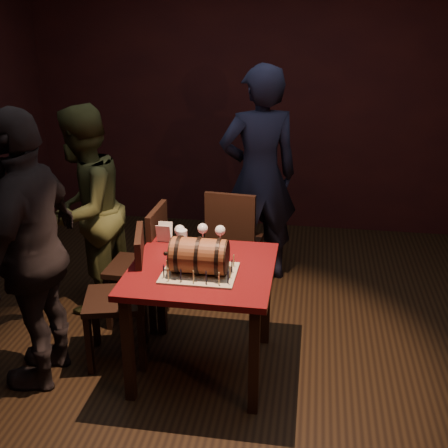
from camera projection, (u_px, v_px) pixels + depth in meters
The scene contains 16 objects.
room_shell at pixel (237, 159), 3.43m from camera, with size 5.04×5.04×2.80m.
pub_table at pixel (202, 283), 3.55m from camera, with size 0.90×0.90×0.75m.
cake_board at pixel (200, 273), 3.42m from camera, with size 0.45×0.35×0.01m, color #AAA189.
barrel_cake at pixel (199, 256), 3.38m from camera, with size 0.39×0.23×0.23m.
birthday_candles at pixel (199, 266), 3.40m from camera, with size 0.40×0.30×0.09m.
wine_glass_left at pixel (180, 231), 3.75m from camera, with size 0.07×0.07×0.16m.
wine_glass_mid at pixel (203, 230), 3.78m from camera, with size 0.07×0.07×0.16m.
wine_glass_right at pixel (220, 231), 3.75m from camera, with size 0.07×0.07×0.16m.
pint_of_ale at pixel (182, 241), 3.71m from camera, with size 0.07×0.07×0.15m.
menu_card at pixel (164, 233), 3.86m from camera, with size 0.10×0.05×0.13m, color white, non-canonical shape.
chair_back at pixel (233, 238), 4.53m from camera, with size 0.44×0.44×0.93m.
chair_left_rear at pixel (146, 259), 4.15m from camera, with size 0.41×0.41×0.93m.
chair_left_front at pixel (127, 290), 3.71m from camera, with size 0.49×0.49×0.93m.
person_back at pixel (259, 177), 4.72m from camera, with size 0.68×0.44×1.86m, color black.
person_left_rear at pixel (85, 210), 4.31m from camera, with size 0.78×0.61×1.61m, color #3F4321.
person_left_front at pixel (33, 252), 3.40m from camera, with size 1.04×0.43×1.77m, color black.
Camera 1 is at (0.46, -3.30, 2.29)m, focal length 45.00 mm.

